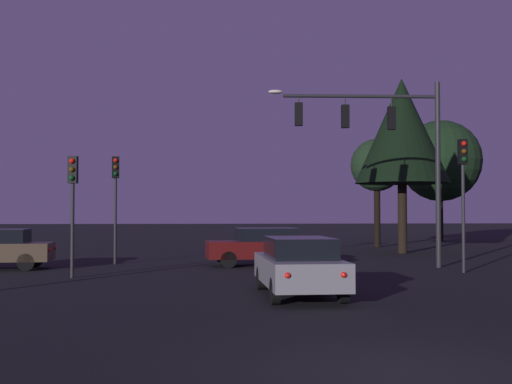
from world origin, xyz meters
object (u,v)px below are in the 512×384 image
(traffic_light_corner_left, at_px, (73,191))
(traffic_light_corner_right, at_px, (116,188))
(traffic_signal_mast_arm, at_px, (385,137))
(tree_behind_sign, at_px, (377,166))
(car_nearside_lane, at_px, (299,265))
(tree_right_cluster, at_px, (441,161))
(tree_left_far, at_px, (402,131))
(traffic_light_median, at_px, (463,179))
(car_crossing_left, at_px, (263,246))

(traffic_light_corner_left, height_order, traffic_light_corner_right, traffic_light_corner_right)
(traffic_signal_mast_arm, xyz_separation_m, tree_behind_sign, (3.61, 14.45, -0.11))
(traffic_light_corner_right, distance_m, car_nearside_lane, 12.62)
(tree_behind_sign, bearing_deg, traffic_signal_mast_arm, -104.04)
(traffic_signal_mast_arm, xyz_separation_m, tree_right_cluster, (10.37, 21.70, 0.80))
(tree_left_far, bearing_deg, car_nearside_lane, -115.51)
(traffic_light_corner_right, bearing_deg, traffic_light_corner_left, -96.63)
(traffic_light_median, distance_m, car_nearside_lane, 9.33)
(tree_right_cluster, bearing_deg, car_crossing_left, -126.44)
(tree_behind_sign, bearing_deg, car_nearside_lane, -110.01)
(traffic_signal_mast_arm, height_order, tree_behind_sign, traffic_signal_mast_arm)
(traffic_light_corner_right, height_order, traffic_light_median, traffic_light_median)
(car_nearside_lane, bearing_deg, traffic_signal_mast_arm, 60.47)
(traffic_signal_mast_arm, xyz_separation_m, car_nearside_lane, (-4.62, -8.16, -4.32))
(traffic_light_corner_left, height_order, traffic_light_median, traffic_light_median)
(tree_right_cluster, bearing_deg, tree_left_far, -118.10)
(traffic_light_corner_left, relative_size, traffic_light_median, 0.84)
(traffic_light_median, distance_m, tree_behind_sign, 16.91)
(car_nearside_lane, height_order, tree_right_cluster, tree_right_cluster)
(traffic_light_corner_right, distance_m, tree_right_cluster, 28.58)
(car_nearside_lane, distance_m, tree_behind_sign, 24.43)
(traffic_light_corner_left, relative_size, tree_behind_sign, 0.60)
(traffic_light_corner_left, relative_size, traffic_light_corner_right, 0.90)
(traffic_light_median, xyz_separation_m, tree_behind_sign, (1.42, 16.77, 1.64))
(traffic_light_corner_right, height_order, tree_behind_sign, tree_behind_sign)
(traffic_light_corner_left, relative_size, car_nearside_lane, 0.86)
(traffic_signal_mast_arm, bearing_deg, tree_left_far, 68.58)
(traffic_signal_mast_arm, relative_size, tree_left_far, 0.79)
(traffic_signal_mast_arm, relative_size, traffic_light_corner_right, 1.62)
(traffic_signal_mast_arm, distance_m, tree_behind_sign, 14.90)
(traffic_light_median, xyz_separation_m, car_crossing_left, (-6.85, 3.66, -2.57))
(traffic_light_corner_right, height_order, tree_right_cluster, tree_right_cluster)
(traffic_light_median, distance_m, car_crossing_left, 8.18)
(tree_behind_sign, bearing_deg, traffic_light_corner_left, -130.67)
(traffic_light_corner_right, xyz_separation_m, traffic_light_median, (12.92, -4.94, 0.19))
(traffic_light_corner_left, distance_m, traffic_light_corner_right, 5.68)
(traffic_light_corner_right, relative_size, car_nearside_lane, 0.96)
(traffic_signal_mast_arm, height_order, traffic_light_corner_left, traffic_signal_mast_arm)
(traffic_light_corner_right, relative_size, traffic_light_median, 0.94)
(traffic_light_median, height_order, tree_right_cluster, tree_right_cluster)
(traffic_light_corner_right, xyz_separation_m, tree_left_far, (14.10, 5.95, 3.25))
(traffic_light_median, bearing_deg, traffic_light_corner_left, -177.08)
(traffic_light_corner_left, xyz_separation_m, car_nearside_lane, (6.77, -5.15, -2.06))
(car_nearside_lane, bearing_deg, tree_right_cluster, 63.34)
(car_nearside_lane, distance_m, car_crossing_left, 9.50)
(traffic_light_corner_right, xyz_separation_m, tree_behind_sign, (14.35, 11.83, 1.83))
(car_crossing_left, bearing_deg, car_nearside_lane, -89.78)
(traffic_light_corner_right, bearing_deg, tree_behind_sign, 39.51)
(car_crossing_left, xyz_separation_m, tree_right_cluster, (15.03, 20.36, 5.12))
(tree_behind_sign, xyz_separation_m, tree_left_far, (-0.25, -5.88, 1.42))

